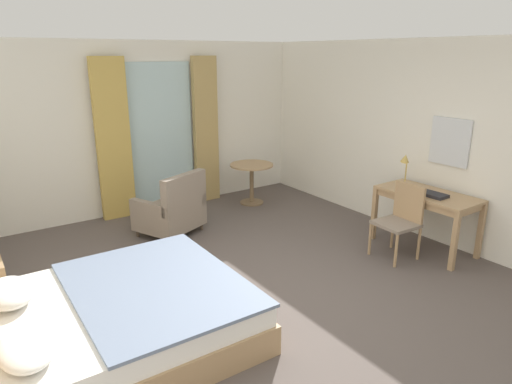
{
  "coord_description": "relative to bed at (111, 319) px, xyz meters",
  "views": [
    {
      "loc": [
        -2.53,
        -3.36,
        2.46
      ],
      "look_at": [
        0.2,
        0.63,
        0.98
      ],
      "focal_mm": 31.83,
      "sensor_mm": 36.0,
      "label": 1
    }
  ],
  "objects": [
    {
      "name": "curtain_panel_right",
      "position": [
        2.7,
        3.21,
        0.95
      ],
      "size": [
        0.43,
        0.1,
        2.43
      ],
      "primitive_type": "cube",
      "color": "tan",
      "rests_on": "ground"
    },
    {
      "name": "wall_back",
      "position": [
        1.63,
        3.39,
        1.07
      ],
      "size": [
        5.76,
        0.12,
        2.66
      ],
      "primitive_type": "cube",
      "color": "white",
      "rests_on": "ground"
    },
    {
      "name": "balcony_glass_door",
      "position": [
        1.92,
        3.31,
        0.91
      ],
      "size": [
        1.12,
        0.02,
        2.34
      ],
      "primitive_type": "cube",
      "color": "silver",
      "rests_on": "ground"
    },
    {
      "name": "round_cafe_table",
      "position": [
        3.22,
        2.61,
        0.25
      ],
      "size": [
        0.72,
        0.72,
        0.69
      ],
      "color": "tan",
      "rests_on": "ground"
    },
    {
      "name": "writing_desk",
      "position": [
        4.03,
        -0.22,
        0.4
      ],
      "size": [
        0.64,
        1.26,
        0.76
      ],
      "color": "tan",
      "rests_on": "ground"
    },
    {
      "name": "curtain_panel_left",
      "position": [
        1.13,
        3.21,
        0.95
      ],
      "size": [
        0.5,
        0.1,
        2.43
      ],
      "primitive_type": "cube",
      "color": "tan",
      "rests_on": "ground"
    },
    {
      "name": "closed_book",
      "position": [
        3.96,
        -0.35,
        0.52
      ],
      "size": [
        0.2,
        0.32,
        0.04
      ],
      "primitive_type": "cube",
      "rotation": [
        0.0,
        0.0,
        0.02
      ],
      "color": "#232328",
      "rests_on": "writing_desk"
    },
    {
      "name": "armchair_by_window",
      "position": [
        1.53,
        2.08,
        0.09
      ],
      "size": [
        1.02,
        0.97,
        0.91
      ],
      "color": "gray",
      "rests_on": "ground"
    },
    {
      "name": "desk_chair",
      "position": [
        3.58,
        -0.19,
        0.26
      ],
      "size": [
        0.47,
        0.48,
        0.93
      ],
      "color": "gray",
      "rests_on": "ground"
    },
    {
      "name": "ground",
      "position": [
        1.63,
        -0.17,
        -0.31
      ],
      "size": [
        6.16,
        7.66,
        0.1
      ],
      "primitive_type": "cube",
      "color": "#564C47"
    },
    {
      "name": "wall_right",
      "position": [
        4.45,
        -0.17,
        1.07
      ],
      "size": [
        0.12,
        7.26,
        2.66
      ],
      "primitive_type": "cube",
      "color": "white",
      "rests_on": "ground"
    },
    {
      "name": "wall_mirror",
      "position": [
        4.37,
        -0.22,
        1.12
      ],
      "size": [
        0.02,
        0.54,
        0.61
      ],
      "color": "silver"
    },
    {
      "name": "bed",
      "position": [
        0.0,
        0.0,
        0.0
      ],
      "size": [
        2.21,
        1.89,
        1.07
      ],
      "color": "tan",
      "rests_on": "ground"
    },
    {
      "name": "desk_lamp",
      "position": [
        4.05,
        0.18,
        0.79
      ],
      "size": [
        0.18,
        0.2,
        0.44
      ],
      "color": "tan",
      "rests_on": "writing_desk"
    }
  ]
}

